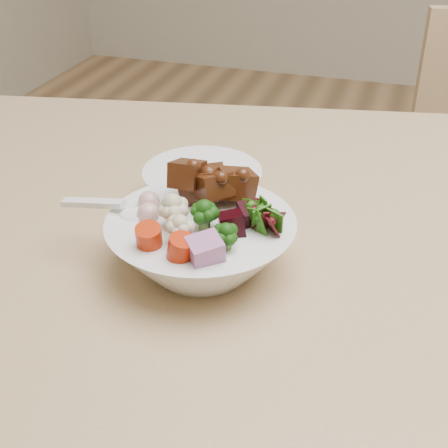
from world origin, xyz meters
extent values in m
cylinder|color=tan|center=(-1.07, 0.09, 0.39)|extent=(0.07, 0.07, 0.78)
cylinder|color=tan|center=(-0.23, 0.30, 0.22)|extent=(0.03, 0.03, 0.44)
cylinder|color=tan|center=(-0.32, 0.66, 0.22)|extent=(0.03, 0.03, 0.44)
sphere|color=black|center=(-0.54, -0.26, 0.90)|extent=(0.03, 0.03, 0.03)
sphere|color=beige|center=(-0.58, -0.27, 0.90)|extent=(0.04, 0.04, 0.04)
cube|color=black|center=(-0.50, -0.23, 0.89)|extent=(0.04, 0.04, 0.02)
cube|color=#A26198|center=(-0.53, -0.32, 0.90)|extent=(0.04, 0.05, 0.04)
cylinder|color=red|center=(-0.59, -0.31, 0.90)|extent=(0.03, 0.03, 0.03)
sphere|color=#CB998E|center=(-0.61, -0.26, 0.89)|extent=(0.02, 0.02, 0.02)
ellipsoid|color=white|center=(-0.63, -0.26, 0.89)|extent=(0.04, 0.03, 0.01)
cube|color=white|center=(-0.68, -0.25, 0.89)|extent=(0.08, 0.02, 0.02)
camera|label=1|loc=(-0.35, -0.79, 1.24)|focal=50.00mm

